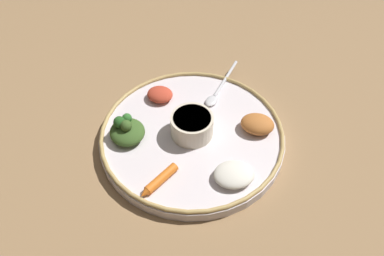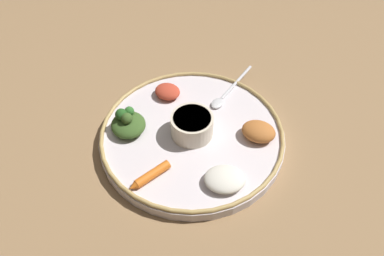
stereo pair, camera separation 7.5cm
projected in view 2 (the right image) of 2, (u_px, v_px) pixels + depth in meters
name	position (u px, v px, depth m)	size (l,w,h in m)	color
ground_plane	(192.00, 140.00, 0.78)	(2.40, 2.40, 0.00)	olive
platter	(192.00, 137.00, 0.77)	(0.37, 0.37, 0.02)	silver
platter_rim	(192.00, 132.00, 0.76)	(0.36, 0.36, 0.01)	tan
center_bowl	(192.00, 125.00, 0.74)	(0.08, 0.08, 0.04)	beige
spoon	(227.00, 93.00, 0.83)	(0.16, 0.05, 0.01)	silver
greens_pile	(128.00, 123.00, 0.76)	(0.10, 0.10, 0.05)	#385623
carrot_near_spoon	(150.00, 176.00, 0.68)	(0.08, 0.05, 0.02)	orange
mound_berbere_red	(167.00, 91.00, 0.83)	(0.06, 0.05, 0.02)	#B73D28
mound_chickpea	(259.00, 131.00, 0.75)	(0.07, 0.05, 0.03)	#B2662D
mound_rice_white	(225.00, 179.00, 0.68)	(0.07, 0.06, 0.02)	silver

